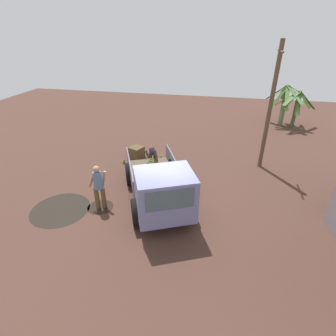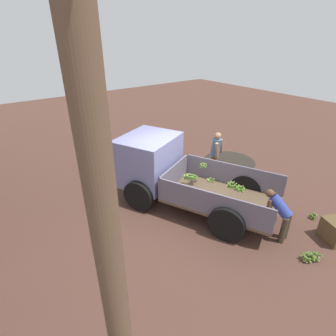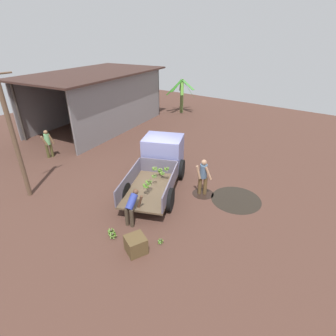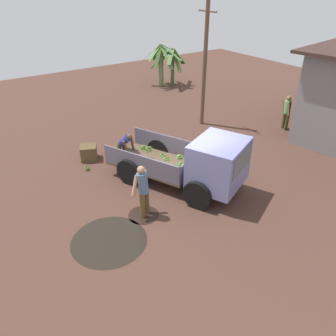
{
  "view_description": "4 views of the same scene",
  "coord_description": "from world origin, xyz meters",
  "px_view_note": "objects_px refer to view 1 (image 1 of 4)",
  "views": [
    {
      "loc": [
        7.78,
        1.9,
        5.9
      ],
      "look_at": [
        -0.54,
        0.19,
        1.32
      ],
      "focal_mm": 28.0,
      "sensor_mm": 36.0,
      "label": 1
    },
    {
      "loc": [
        -5.23,
        4.4,
        4.71
      ],
      "look_at": [
        0.5,
        0.05,
        1.01
      ],
      "focal_mm": 28.0,
      "sensor_mm": 36.0,
      "label": 2
    },
    {
      "loc": [
        -8.22,
        -6.72,
        6.4
      ],
      "look_at": [
        0.25,
        -0.46,
        0.9
      ],
      "focal_mm": 28.0,
      "sensor_mm": 36.0,
      "label": 3
    },
    {
      "loc": [
        7.55,
        -6.04,
        6.34
      ],
      "look_at": [
        0.34,
        -1.08,
        1.2
      ],
      "focal_mm": 35.0,
      "sensor_mm": 36.0,
      "label": 4
    }
  ],
  "objects_px": {
    "utility_pole": "(270,108)",
    "banana_bunch_on_ground_0": "(157,157)",
    "person_worker_loading": "(152,154)",
    "banana_bunch_on_ground_1": "(124,161)",
    "wooden_crate_0": "(137,152)",
    "cargo_truck": "(162,190)",
    "banana_bunch_on_ground_2": "(160,158)",
    "person_foreground_visitor": "(98,185)"
  },
  "relations": [
    {
      "from": "cargo_truck",
      "to": "wooden_crate_0",
      "type": "xyz_separation_m",
      "value": [
        -4.28,
        -2.29,
        -0.75
      ]
    },
    {
      "from": "person_foreground_visitor",
      "to": "wooden_crate_0",
      "type": "bearing_deg",
      "value": -27.41
    },
    {
      "from": "person_worker_loading",
      "to": "banana_bunch_on_ground_0",
      "type": "relative_size",
      "value": 4.76
    },
    {
      "from": "utility_pole",
      "to": "person_foreground_visitor",
      "type": "relative_size",
      "value": 3.26
    },
    {
      "from": "person_worker_loading",
      "to": "banana_bunch_on_ground_0",
      "type": "bearing_deg",
      "value": 170.83
    },
    {
      "from": "cargo_truck",
      "to": "banana_bunch_on_ground_2",
      "type": "xyz_separation_m",
      "value": [
        -4.21,
        -1.04,
        -0.91
      ]
    },
    {
      "from": "utility_pole",
      "to": "banana_bunch_on_ground_2",
      "type": "xyz_separation_m",
      "value": [
        0.37,
        -4.81,
        -2.69
      ]
    },
    {
      "from": "banana_bunch_on_ground_0",
      "to": "banana_bunch_on_ground_2",
      "type": "xyz_separation_m",
      "value": [
        0.09,
        0.18,
        0.01
      ]
    },
    {
      "from": "person_worker_loading",
      "to": "banana_bunch_on_ground_2",
      "type": "distance_m",
      "value": 1.14
    },
    {
      "from": "person_worker_loading",
      "to": "banana_bunch_on_ground_1",
      "type": "xyz_separation_m",
      "value": [
        -0.25,
        -1.52,
        -0.65
      ]
    },
    {
      "from": "banana_bunch_on_ground_1",
      "to": "wooden_crate_0",
      "type": "distance_m",
      "value": 0.89
    },
    {
      "from": "banana_bunch_on_ground_2",
      "to": "person_foreground_visitor",
      "type": "bearing_deg",
      "value": -16.76
    },
    {
      "from": "utility_pole",
      "to": "person_worker_loading",
      "type": "xyz_separation_m",
      "value": [
        1.31,
        -4.96,
        -2.07
      ]
    },
    {
      "from": "utility_pole",
      "to": "person_foreground_visitor",
      "type": "distance_m",
      "value": 7.84
    },
    {
      "from": "utility_pole",
      "to": "banana_bunch_on_ground_0",
      "type": "xyz_separation_m",
      "value": [
        0.28,
        -4.99,
        -2.7
      ]
    },
    {
      "from": "cargo_truck",
      "to": "utility_pole",
      "type": "relative_size",
      "value": 0.91
    },
    {
      "from": "person_worker_loading",
      "to": "banana_bunch_on_ground_0",
      "type": "distance_m",
      "value": 1.21
    },
    {
      "from": "person_worker_loading",
      "to": "banana_bunch_on_ground_2",
      "type": "height_order",
      "value": "person_worker_loading"
    },
    {
      "from": "cargo_truck",
      "to": "wooden_crate_0",
      "type": "distance_m",
      "value": 4.91
    },
    {
      "from": "utility_pole",
      "to": "person_worker_loading",
      "type": "bearing_deg",
      "value": -75.16
    },
    {
      "from": "cargo_truck",
      "to": "utility_pole",
      "type": "xyz_separation_m",
      "value": [
        -4.58,
        3.77,
        1.79
      ]
    },
    {
      "from": "person_worker_loading",
      "to": "banana_bunch_on_ground_1",
      "type": "bearing_deg",
      "value": -110.16
    },
    {
      "from": "cargo_truck",
      "to": "banana_bunch_on_ground_1",
      "type": "xyz_separation_m",
      "value": [
        -3.52,
        -2.71,
        -0.93
      ]
    },
    {
      "from": "banana_bunch_on_ground_2",
      "to": "wooden_crate_0",
      "type": "xyz_separation_m",
      "value": [
        -0.07,
        -1.25,
        0.15
      ]
    },
    {
      "from": "cargo_truck",
      "to": "banana_bunch_on_ground_1",
      "type": "distance_m",
      "value": 4.54
    },
    {
      "from": "cargo_truck",
      "to": "wooden_crate_0",
      "type": "bearing_deg",
      "value": -175.75
    },
    {
      "from": "utility_pole",
      "to": "banana_bunch_on_ground_2",
      "type": "relative_size",
      "value": 18.56
    },
    {
      "from": "wooden_crate_0",
      "to": "banana_bunch_on_ground_1",
      "type": "bearing_deg",
      "value": -28.61
    },
    {
      "from": "banana_bunch_on_ground_0",
      "to": "banana_bunch_on_ground_2",
      "type": "relative_size",
      "value": 0.91
    },
    {
      "from": "cargo_truck",
      "to": "banana_bunch_on_ground_2",
      "type": "height_order",
      "value": "cargo_truck"
    },
    {
      "from": "utility_pole",
      "to": "person_foreground_visitor",
      "type": "bearing_deg",
      "value": -53.06
    },
    {
      "from": "person_foreground_visitor",
      "to": "banana_bunch_on_ground_1",
      "type": "xyz_separation_m",
      "value": [
        -3.51,
        -0.4,
        -0.83
      ]
    },
    {
      "from": "person_foreground_visitor",
      "to": "person_worker_loading",
      "type": "xyz_separation_m",
      "value": [
        -3.26,
        1.12,
        -0.18
      ]
    },
    {
      "from": "banana_bunch_on_ground_1",
      "to": "banana_bunch_on_ground_0",
      "type": "bearing_deg",
      "value": 117.69
    },
    {
      "from": "banana_bunch_on_ground_0",
      "to": "wooden_crate_0",
      "type": "xyz_separation_m",
      "value": [
        0.02,
        -1.08,
        0.17
      ]
    },
    {
      "from": "person_foreground_visitor",
      "to": "person_worker_loading",
      "type": "distance_m",
      "value": 3.45
    },
    {
      "from": "person_worker_loading",
      "to": "banana_bunch_on_ground_1",
      "type": "distance_m",
      "value": 1.67
    },
    {
      "from": "cargo_truck",
      "to": "banana_bunch_on_ground_0",
      "type": "distance_m",
      "value": 4.56
    },
    {
      "from": "banana_bunch_on_ground_2",
      "to": "banana_bunch_on_ground_1",
      "type": "bearing_deg",
      "value": -67.44
    },
    {
      "from": "banana_bunch_on_ground_0",
      "to": "banana_bunch_on_ground_2",
      "type": "bearing_deg",
      "value": 62.67
    },
    {
      "from": "person_foreground_visitor",
      "to": "person_worker_loading",
      "type": "bearing_deg",
      "value": -46.16
    },
    {
      "from": "person_foreground_visitor",
      "to": "banana_bunch_on_ground_0",
      "type": "relative_size",
      "value": 6.27
    }
  ]
}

